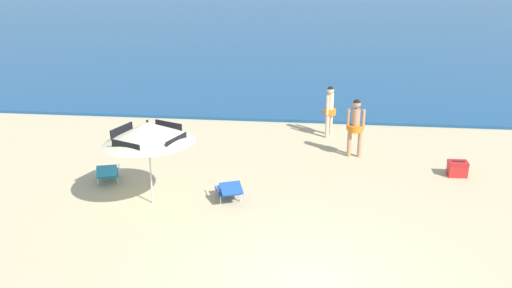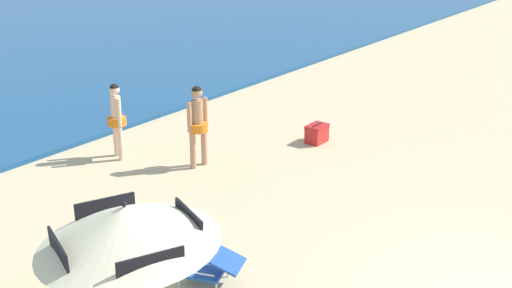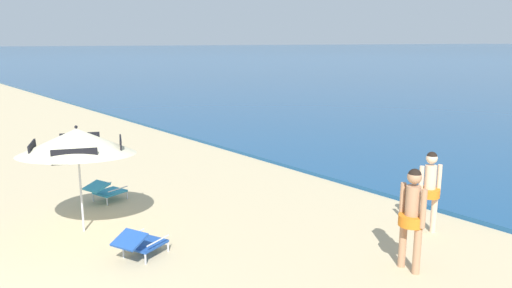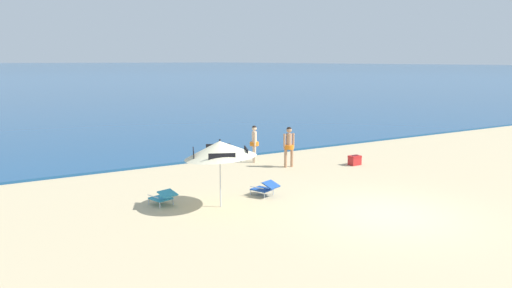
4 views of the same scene
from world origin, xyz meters
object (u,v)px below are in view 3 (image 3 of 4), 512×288
at_px(beach_umbrella_striped_main, 77,142).
at_px(lounge_chair_under_umbrella, 105,190).
at_px(person_standing_near_shore, 430,187).
at_px(person_standing_beside, 412,213).
at_px(lounge_chair_beside_umbrella, 140,242).

relative_size(beach_umbrella_striped_main, lounge_chair_under_umbrella, 3.15).
relative_size(beach_umbrella_striped_main, person_standing_near_shore, 1.92).
bearing_deg(lounge_chair_under_umbrella, person_standing_near_shore, 35.86).
distance_m(lounge_chair_under_umbrella, person_standing_near_shore, 6.96).
xyz_separation_m(beach_umbrella_striped_main, lounge_chair_under_umbrella, (-1.43, 1.02, -1.49)).
relative_size(beach_umbrella_striped_main, person_standing_beside, 1.83).
relative_size(lounge_chair_under_umbrella, lounge_chair_beside_umbrella, 0.97).
height_order(beach_umbrella_striped_main, person_standing_beside, beach_umbrella_striped_main).
bearing_deg(beach_umbrella_striped_main, person_standing_beside, 35.40).
bearing_deg(person_standing_beside, lounge_chair_under_umbrella, -158.78).
xyz_separation_m(lounge_chair_under_umbrella, person_standing_near_shore, (5.62, 4.06, 0.64)).
bearing_deg(lounge_chair_beside_umbrella, lounge_chair_under_umbrella, 167.91).
relative_size(lounge_chair_under_umbrella, person_standing_near_shore, 0.61).
distance_m(beach_umbrella_striped_main, lounge_chair_beside_umbrella, 2.34).
relative_size(lounge_chair_under_umbrella, person_standing_beside, 0.58).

